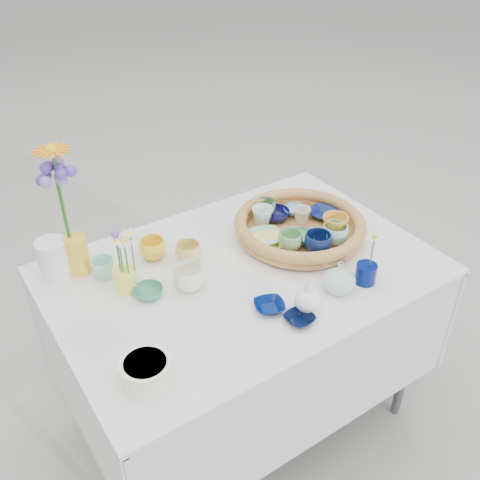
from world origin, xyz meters
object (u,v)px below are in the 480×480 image
display_table (243,414)px  tall_vase_yellow (77,255)px  bud_vase_seafoam (339,277)px  wicker_tray (300,227)px

display_table → tall_vase_yellow: bearing=147.9°
display_table → bud_vase_seafoam: 0.88m
display_table → wicker_tray: wicker_tray is taller
wicker_tray → bud_vase_seafoam: bud_vase_seafoam is taller
display_table → wicker_tray: 0.85m
bud_vase_seafoam → tall_vase_yellow: (-0.64, 0.55, 0.01)m
tall_vase_yellow → display_table: bearing=-32.1°
display_table → wicker_tray: size_ratio=2.66×
display_table → bud_vase_seafoam: bud_vase_seafoam is taller
bud_vase_seafoam → tall_vase_yellow: tall_vase_yellow is taller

